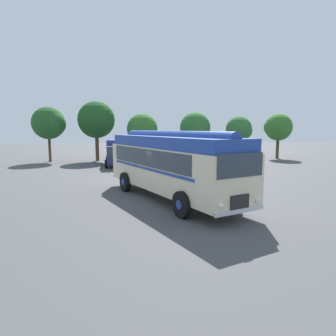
% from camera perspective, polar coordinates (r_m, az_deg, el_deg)
% --- Properties ---
extents(ground_plane, '(120.00, 120.00, 0.00)m').
position_cam_1_polar(ground_plane, '(15.81, 0.16, -5.62)').
color(ground_plane, '#474749').
extents(vintage_bus, '(6.58, 10.15, 3.49)m').
position_cam_1_polar(vintage_bus, '(15.21, 0.48, 1.10)').
color(vintage_bus, beige).
rests_on(vintage_bus, ground).
extents(car_near_left, '(2.31, 4.36, 1.66)m').
position_cam_1_polar(car_near_left, '(28.90, -4.80, 2.05)').
color(car_near_left, '#144C28').
rests_on(car_near_left, ground).
extents(car_mid_left, '(2.31, 4.36, 1.66)m').
position_cam_1_polar(car_mid_left, '(29.14, 1.14, 2.12)').
color(car_mid_left, '#4C5156').
rests_on(car_mid_left, ground).
extents(car_mid_right, '(2.22, 4.32, 1.66)m').
position_cam_1_polar(car_mid_right, '(29.19, 6.95, 2.07)').
color(car_mid_right, '#B7BABF').
rests_on(car_mid_right, ground).
extents(box_van, '(2.71, 5.91, 2.50)m').
position_cam_1_polar(box_van, '(29.80, -9.61, 3.13)').
color(box_van, navy).
rests_on(box_van, ground).
extents(tree_far_left, '(3.66, 3.49, 5.93)m').
position_cam_1_polar(tree_far_left, '(34.84, -21.59, 7.91)').
color(tree_far_left, '#4C3823').
rests_on(tree_far_left, ground).
extents(tree_left_of_centre, '(4.07, 4.07, 6.60)m').
position_cam_1_polar(tree_left_of_centre, '(34.57, -13.66, 8.99)').
color(tree_left_of_centre, '#4C3823').
rests_on(tree_left_of_centre, ground).
extents(tree_centre, '(3.42, 3.42, 5.25)m').
position_cam_1_polar(tree_centre, '(33.83, -4.78, 7.39)').
color(tree_centre, '#4C3823').
rests_on(tree_centre, ground).
extents(tree_right_of_centre, '(3.58, 3.58, 5.49)m').
position_cam_1_polar(tree_right_of_centre, '(35.53, 5.12, 7.62)').
color(tree_right_of_centre, '#4C3823').
rests_on(tree_right_of_centre, ground).
extents(tree_far_right, '(2.96, 2.94, 4.99)m').
position_cam_1_polar(tree_far_right, '(35.32, 13.51, 7.13)').
color(tree_far_right, '#4C3823').
rests_on(tree_far_right, ground).
extents(tree_extra_right, '(3.21, 3.21, 5.36)m').
position_cam_1_polar(tree_extra_right, '(38.45, 20.07, 7.29)').
color(tree_extra_right, '#4C3823').
rests_on(tree_extra_right, ground).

